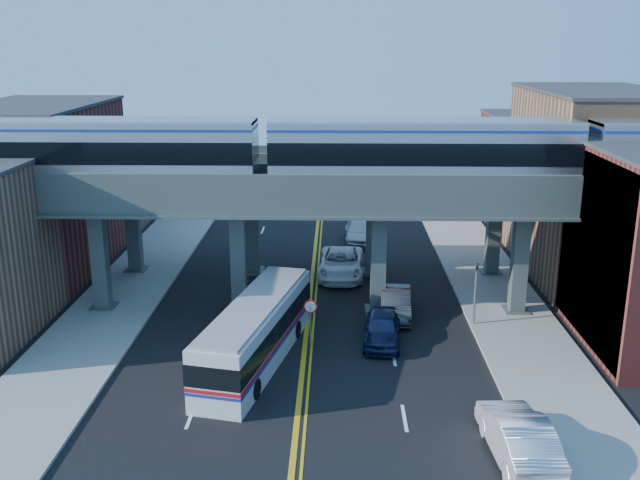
{
  "coord_description": "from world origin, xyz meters",
  "views": [
    {
      "loc": [
        1.58,
        -30.74,
        15.41
      ],
      "look_at": [
        0.71,
        6.39,
        4.79
      ],
      "focal_mm": 40.0,
      "sensor_mm": 36.0,
      "label": 1
    }
  ],
  "objects_px": {
    "traffic_signal": "(476,287)",
    "car_parked_curb": "(519,437)",
    "transit_bus": "(256,333)",
    "car_lane_b": "(396,303)",
    "transit_train": "(422,151)",
    "car_lane_a": "(382,328)",
    "car_lane_d": "(360,232)",
    "stop_sign": "(310,316)",
    "car_lane_c": "(341,263)"
  },
  "relations": [
    {
      "from": "car_lane_c",
      "to": "car_lane_d",
      "type": "relative_size",
      "value": 1.14
    },
    {
      "from": "transit_bus",
      "to": "car_parked_curb",
      "type": "bearing_deg",
      "value": -114.83
    },
    {
      "from": "traffic_signal",
      "to": "car_lane_a",
      "type": "bearing_deg",
      "value": -156.22
    },
    {
      "from": "transit_bus",
      "to": "car_lane_b",
      "type": "bearing_deg",
      "value": -38.0
    },
    {
      "from": "transit_train",
      "to": "stop_sign",
      "type": "bearing_deg",
      "value": -140.0
    },
    {
      "from": "stop_sign",
      "to": "car_parked_curb",
      "type": "distance_m",
      "value": 12.85
    },
    {
      "from": "car_lane_d",
      "to": "car_lane_b",
      "type": "bearing_deg",
      "value": -84.14
    },
    {
      "from": "traffic_signal",
      "to": "transit_bus",
      "type": "xyz_separation_m",
      "value": [
        -11.5,
        -4.68,
        -0.79
      ]
    },
    {
      "from": "car_parked_curb",
      "to": "car_lane_c",
      "type": "bearing_deg",
      "value": -76.55
    },
    {
      "from": "traffic_signal",
      "to": "car_lane_c",
      "type": "distance_m",
      "value": 11.24
    },
    {
      "from": "car_lane_b",
      "to": "car_lane_c",
      "type": "distance_m",
      "value": 7.71
    },
    {
      "from": "stop_sign",
      "to": "car_lane_a",
      "type": "height_order",
      "value": "stop_sign"
    },
    {
      "from": "car_lane_c",
      "to": "transit_train",
      "type": "bearing_deg",
      "value": -53.88
    },
    {
      "from": "car_lane_c",
      "to": "car_parked_curb",
      "type": "xyz_separation_m",
      "value": [
        6.58,
        -21.31,
        0.05
      ]
    },
    {
      "from": "transit_bus",
      "to": "traffic_signal",
      "type": "bearing_deg",
      "value": -55.54
    },
    {
      "from": "transit_bus",
      "to": "car_lane_c",
      "type": "xyz_separation_m",
      "value": [
        4.23,
        13.14,
        -0.64
      ]
    },
    {
      "from": "stop_sign",
      "to": "car_lane_b",
      "type": "distance_m",
      "value": 6.5
    },
    {
      "from": "transit_train",
      "to": "stop_sign",
      "type": "height_order",
      "value": "transit_train"
    },
    {
      "from": "transit_train",
      "to": "car_lane_a",
      "type": "xyz_separation_m",
      "value": [
        -2.24,
        -4.28,
        -8.65
      ]
    },
    {
      "from": "stop_sign",
      "to": "car_lane_b",
      "type": "relative_size",
      "value": 0.55
    },
    {
      "from": "car_lane_a",
      "to": "car_lane_b",
      "type": "distance_m",
      "value": 3.79
    },
    {
      "from": "transit_train",
      "to": "car_lane_a",
      "type": "height_order",
      "value": "transit_train"
    },
    {
      "from": "stop_sign",
      "to": "car_lane_c",
      "type": "xyz_separation_m",
      "value": [
        1.62,
        11.45,
        -0.89
      ]
    },
    {
      "from": "traffic_signal",
      "to": "car_parked_curb",
      "type": "xyz_separation_m",
      "value": [
        -0.7,
        -12.86,
        -1.38
      ]
    },
    {
      "from": "transit_bus",
      "to": "car_lane_a",
      "type": "relative_size",
      "value": 2.5
    },
    {
      "from": "car_parked_curb",
      "to": "stop_sign",
      "type": "bearing_deg",
      "value": -53.95
    },
    {
      "from": "car_lane_a",
      "to": "car_lane_b",
      "type": "bearing_deg",
      "value": 80.16
    },
    {
      "from": "transit_bus",
      "to": "car_lane_d",
      "type": "distance_m",
      "value": 22.21
    },
    {
      "from": "car_lane_b",
      "to": "car_lane_c",
      "type": "relative_size",
      "value": 0.77
    },
    {
      "from": "stop_sign",
      "to": "car_lane_b",
      "type": "height_order",
      "value": "stop_sign"
    },
    {
      "from": "stop_sign",
      "to": "car_lane_d",
      "type": "height_order",
      "value": "stop_sign"
    },
    {
      "from": "stop_sign",
      "to": "traffic_signal",
      "type": "height_order",
      "value": "traffic_signal"
    },
    {
      "from": "transit_train",
      "to": "car_lane_a",
      "type": "distance_m",
      "value": 9.9
    },
    {
      "from": "traffic_signal",
      "to": "car_parked_curb",
      "type": "height_order",
      "value": "traffic_signal"
    },
    {
      "from": "stop_sign",
      "to": "car_lane_a",
      "type": "bearing_deg",
      "value": 10.91
    },
    {
      "from": "car_lane_b",
      "to": "car_parked_curb",
      "type": "relative_size",
      "value": 0.86
    },
    {
      "from": "traffic_signal",
      "to": "transit_bus",
      "type": "relative_size",
      "value": 0.35
    },
    {
      "from": "car_lane_a",
      "to": "car_lane_c",
      "type": "relative_size",
      "value": 0.75
    },
    {
      "from": "transit_bus",
      "to": "car_lane_b",
      "type": "height_order",
      "value": "transit_bus"
    },
    {
      "from": "traffic_signal",
      "to": "transit_bus",
      "type": "bearing_deg",
      "value": -157.84
    },
    {
      "from": "transit_bus",
      "to": "car_lane_d",
      "type": "xyz_separation_m",
      "value": [
        5.71,
        21.45,
        -0.72
      ]
    },
    {
      "from": "car_lane_b",
      "to": "car_parked_curb",
      "type": "distance_m",
      "value": 14.66
    },
    {
      "from": "stop_sign",
      "to": "car_lane_a",
      "type": "distance_m",
      "value": 3.91
    },
    {
      "from": "transit_train",
      "to": "car_lane_c",
      "type": "xyz_separation_m",
      "value": [
        -4.33,
        6.45,
        -8.57
      ]
    },
    {
      "from": "transit_train",
      "to": "car_parked_curb",
      "type": "distance_m",
      "value": 17.28
    },
    {
      "from": "car_lane_a",
      "to": "transit_train",
      "type": "bearing_deg",
      "value": 67.56
    },
    {
      "from": "transit_train",
      "to": "car_lane_b",
      "type": "bearing_deg",
      "value": -153.67
    },
    {
      "from": "car_lane_d",
      "to": "transit_bus",
      "type": "bearing_deg",
      "value": -104.95
    },
    {
      "from": "transit_train",
      "to": "car_lane_c",
      "type": "height_order",
      "value": "transit_train"
    },
    {
      "from": "transit_train",
      "to": "transit_bus",
      "type": "bearing_deg",
      "value": -142.01
    }
  ]
}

